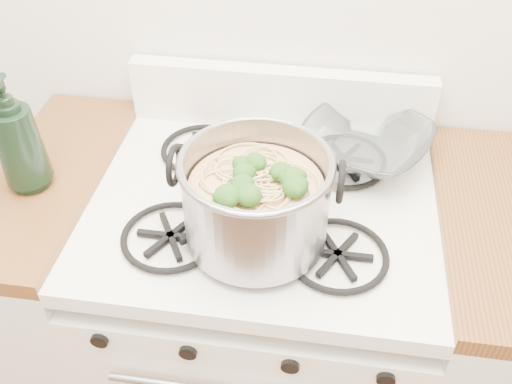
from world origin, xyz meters
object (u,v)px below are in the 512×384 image
stock_pot (256,201)px  bottle (16,135)px  spatula (284,193)px  gas_range (262,327)px  glass_bowl (364,149)px

stock_pot → bottle: (-0.52, 0.08, 0.04)m
bottle → spatula: bearing=-1.2°
spatula → bottle: (-0.56, -0.04, 0.12)m
gas_range → glass_bowl: 0.57m
gas_range → spatula: 0.50m
bottle → stock_pot: bearing=-14.0°
gas_range → glass_bowl: (0.22, 0.18, 0.50)m
gas_range → stock_pot: bearing=-88.3°
gas_range → bottle: bearing=-175.4°
glass_bowl → spatula: bearing=-132.8°
gas_range → spatula: spatula is taller
glass_bowl → bottle: bearing=-163.5°
spatula → bottle: bearing=-129.0°
gas_range → spatula: bearing=-6.3°
spatula → bottle: size_ratio=1.16×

